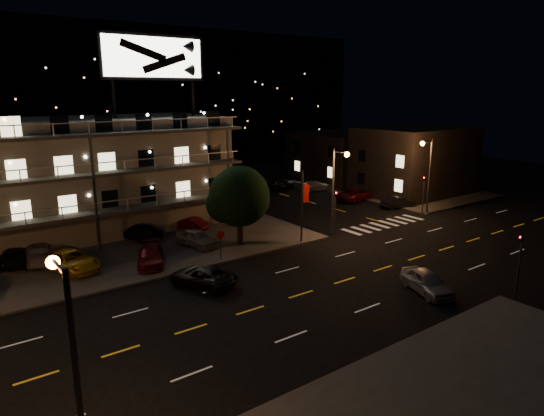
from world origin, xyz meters
TOP-DOWN VIEW (x-y plane):
  - ground at (0.00, 0.00)m, footprint 140.00×140.00m
  - curb_nw at (-14.00, 20.00)m, footprint 44.00×24.00m
  - curb_ne at (30.00, 20.00)m, footprint 16.00×24.00m
  - motel at (-9.94, 23.88)m, footprint 28.00×13.80m
  - side_bldg_front at (29.99, 16.00)m, footprint 14.06×10.00m
  - side_bldg_back at (29.99, 28.00)m, footprint 14.06×12.00m
  - hill_backdrop at (-5.94, 68.78)m, footprint 120.00×25.00m
  - streetlight_nc at (8.50, 7.94)m, footprint 0.44×1.92m
  - streetlight_ne at (22.14, 8.30)m, footprint 1.92×0.44m
  - streetlight_s at (-18.00, -7.94)m, footprint 0.44×1.92m
  - signal_nw at (9.00, 8.50)m, footprint 0.20×0.27m
  - signal_sw at (9.00, -8.50)m, footprint 0.20×0.27m
  - signal_ne at (22.00, 8.50)m, footprint 0.27×0.20m
  - banner_north at (5.09, 8.40)m, footprint 0.83×0.16m
  - stop_sign at (-3.00, 8.57)m, footprint 0.91×0.11m
  - tree at (0.31, 11.07)m, footprint 5.38×5.18m
  - lot_car_2 at (-13.07, 13.13)m, footprint 3.97×5.79m
  - lot_car_3 at (-7.80, 10.88)m, footprint 3.61×5.02m
  - lot_car_4 at (-2.95, 12.68)m, footprint 2.49×4.49m
  - lot_car_6 at (-16.09, 17.00)m, footprint 3.47×5.06m
  - lot_car_7 at (-14.54, 16.48)m, footprint 2.67×5.26m
  - lot_car_8 at (-6.18, 17.27)m, footprint 3.33×4.83m
  - lot_car_9 at (-1.25, 17.42)m, footprint 2.74×3.97m
  - side_car_0 at (22.15, 11.89)m, footprint 4.26×2.39m
  - side_car_1 at (21.14, 17.51)m, footprint 5.77×3.41m
  - side_car_2 at (21.07, 24.71)m, footprint 4.76×2.67m
  - side_car_3 at (18.09, 28.47)m, footprint 4.30×2.15m
  - road_car_east at (4.91, -4.65)m, footprint 3.18×4.72m
  - road_car_west at (-6.50, 5.14)m, footprint 3.99×5.31m

SIDE VIEW (x-z plane):
  - ground at x=0.00m, z-range 0.00..0.00m
  - curb_nw at x=-14.00m, z-range 0.00..0.15m
  - curb_ne at x=30.00m, z-range 0.00..0.15m
  - side_car_2 at x=21.07m, z-range 0.00..1.30m
  - side_car_0 at x=22.15m, z-range 0.00..1.33m
  - road_car_west at x=-6.50m, z-range 0.00..1.34m
  - side_car_3 at x=18.09m, z-range 0.00..1.40m
  - road_car_east at x=4.91m, z-range 0.00..1.49m
  - side_car_1 at x=21.14m, z-range 0.00..1.50m
  - lot_car_9 at x=-1.25m, z-range 0.15..1.39m
  - lot_car_6 at x=-16.09m, z-range 0.15..1.44m
  - lot_car_3 at x=-7.80m, z-range 0.15..1.50m
  - lot_car_4 at x=-2.95m, z-range 0.15..1.60m
  - lot_car_7 at x=-14.54m, z-range 0.15..1.61m
  - lot_car_2 at x=-13.07m, z-range 0.15..1.62m
  - lot_car_8 at x=-6.18m, z-range 0.15..1.68m
  - stop_sign at x=-3.00m, z-range 0.41..3.01m
  - signal_nw at x=9.00m, z-range 0.27..4.87m
  - signal_sw at x=9.00m, z-range 0.27..4.87m
  - signal_ne at x=22.00m, z-range 0.27..4.87m
  - banner_north at x=5.09m, z-range 0.23..6.63m
  - side_bldg_back at x=29.99m, z-range 0.00..7.00m
  - tree at x=0.31m, z-range 0.79..7.56m
  - side_bldg_front at x=29.99m, z-range 0.00..8.50m
  - streetlight_nc at x=8.50m, z-range 0.96..8.96m
  - streetlight_ne at x=22.14m, z-range 0.96..8.96m
  - streetlight_s at x=-18.00m, z-range 0.96..8.96m
  - motel at x=-9.94m, z-range -3.71..14.39m
  - hill_backdrop at x=-5.94m, z-range -0.45..23.55m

